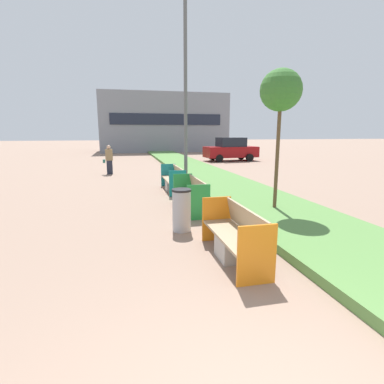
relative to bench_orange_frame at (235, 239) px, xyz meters
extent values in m
cube|color=#568442|center=(2.26, 8.54, -0.28)|extent=(2.80, 120.00, 0.18)
cube|color=gray|center=(3.06, 32.98, 2.98)|extent=(14.69, 7.95, 6.69)
cube|color=#1E2333|center=(3.06, 28.96, 3.32)|extent=(12.34, 0.08, 1.20)
cube|color=#ADA8A0|center=(-0.04, 0.00, -0.16)|extent=(0.52, 0.60, 0.42)
cube|color=tan|center=(-0.04, 0.00, 0.07)|extent=(0.58, 1.93, 0.05)
cube|color=tan|center=(0.23, 0.00, 0.33)|extent=(0.14, 1.85, 0.48)
cube|color=orange|center=(-0.04, -0.98, 0.10)|extent=(0.62, 0.04, 0.94)
cube|color=orange|center=(-0.04, 0.98, 0.10)|extent=(0.62, 0.04, 0.94)
cube|color=#ADA8A0|center=(-0.04, 3.57, -0.16)|extent=(0.52, 0.60, 0.42)
cube|color=tan|center=(-0.04, 3.57, 0.07)|extent=(0.58, 2.06, 0.05)
cube|color=tan|center=(0.23, 3.57, 0.33)|extent=(0.14, 1.98, 0.48)
cube|color=#238C3D|center=(-0.04, 2.52, 0.10)|extent=(0.62, 0.04, 0.94)
cube|color=#238C3D|center=(-0.04, 4.63, 0.10)|extent=(0.62, 0.04, 0.94)
cube|color=#ADA8A0|center=(-0.04, 6.67, -0.16)|extent=(0.52, 0.60, 0.42)
cube|color=tan|center=(-0.04, 6.67, 0.07)|extent=(0.58, 2.21, 0.05)
cube|color=tan|center=(0.23, 6.67, 0.33)|extent=(0.14, 2.12, 0.48)
cube|color=#197A7F|center=(-0.04, 5.55, 0.10)|extent=(0.62, 0.04, 0.94)
cube|color=#197A7F|center=(-0.04, 7.80, 0.10)|extent=(0.62, 0.04, 0.94)
cylinder|color=#9EA0A5|center=(-0.64, 1.75, 0.11)|extent=(0.43, 0.43, 0.94)
cylinder|color=black|center=(-0.64, 1.75, 0.60)|extent=(0.44, 0.44, 0.05)
cylinder|color=#56595B|center=(0.61, 7.22, 3.94)|extent=(0.14, 0.14, 8.60)
cylinder|color=brown|center=(2.23, 2.67, 1.16)|extent=(0.10, 0.10, 3.05)
sphere|color=#38702D|center=(2.23, 2.67, 2.99)|extent=(1.10, 1.10, 1.10)
cube|color=#232633|center=(-2.63, 12.16, 0.01)|extent=(0.30, 0.22, 0.76)
cube|color=olive|center=(-2.63, 12.16, 0.70)|extent=(0.38, 0.24, 0.61)
sphere|color=tan|center=(-2.63, 12.16, 1.11)|extent=(0.21, 0.21, 0.21)
cube|color=#236051|center=(-2.91, 12.16, 0.35)|extent=(0.12, 0.20, 0.18)
cube|color=maroon|center=(6.60, 18.09, 0.35)|extent=(4.31, 2.04, 0.84)
cube|color=black|center=(6.60, 18.09, 1.13)|extent=(2.20, 1.69, 0.72)
cylinder|color=black|center=(7.86, 17.19, -0.07)|extent=(0.60, 0.20, 0.60)
cylinder|color=black|center=(7.86, 18.99, -0.07)|extent=(0.60, 0.20, 0.60)
cylinder|color=black|center=(5.34, 17.19, -0.07)|extent=(0.60, 0.20, 0.60)
cylinder|color=black|center=(5.34, 18.99, -0.07)|extent=(0.60, 0.20, 0.60)
camera|label=1|loc=(-1.91, -4.82, 1.90)|focal=28.00mm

